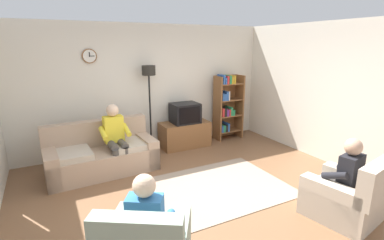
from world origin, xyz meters
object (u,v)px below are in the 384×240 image
Objects in this scene: bookshelf at (227,105)px; floor_lamp at (149,85)px; armchair_near_bookshelf at (346,198)px; person_on_couch at (115,135)px; tv_stand at (185,134)px; person_in_right_armchair at (342,174)px; tv at (185,113)px; person_in_left_armchair at (148,219)px; couch at (102,155)px.

floor_lamp reaches higher than bookshelf.
armchair_near_bookshelf is 3.76m from person_on_couch.
person_in_right_armchair is at bearing -79.15° from tv_stand.
tv is 0.48× the size of person_on_couch.
tv_stand is at bearing 58.49° from person_in_left_armchair.
floor_lamp is 1.40m from person_on_couch.
couch is 0.47m from person_on_couch.
person_in_right_armchair is (2.35, -2.80, -0.09)m from person_on_couch.
couch is 1.05× the size of floor_lamp.
tv is (0.00, -0.02, 0.50)m from tv_stand.
person_on_couch is (-2.37, 2.89, 0.41)m from armchair_near_bookshelf.
person_on_couch is (-1.69, -0.61, -0.09)m from tv.
armchair_near_bookshelf is 0.33m from person_in_right_armchair.
tv is at bearing 14.42° from couch.
person_in_left_armchair is at bearing -96.26° from person_on_couch.
couch is at bearing 131.09° from armchair_near_bookshelf.
tv is 0.59× the size of armchair_near_bookshelf.
tv is at bearing 58.30° from person_in_left_armchair.
tv_stand is at bearing 20.57° from person_on_couch.
couch is 2.06m from tv.
armchair_near_bookshelf is at bearing -79.08° from tv.
floor_lamp is 1.49× the size of person_on_couch.
person_on_couch is (-0.92, -0.73, -0.75)m from floor_lamp.
couch is 1.91× the size of armchair_near_bookshelf.
person_in_right_armchair reaches higher than tv.
bookshelf is 1.28× the size of person_on_couch.
person_on_couch reaches higher than armchair_near_bookshelf.
floor_lamp is at bearing 111.73° from armchair_near_bookshelf.
floor_lamp is 3.63m from person_in_left_armchair.
floor_lamp is at bearing 27.97° from couch.
person_in_right_armchair is at bearing -68.02° from floor_lamp.
couch is 3.92m from person_in_right_armchair.
tv reaches higher than couch.
tv_stand is 1.40m from floor_lamp.
person_in_right_armchair is (1.43, -3.54, -0.85)m from floor_lamp.
tv_stand is 0.98× the size of person_in_right_armchair.
bookshelf reaches higher than armchair_near_bookshelf.
floor_lamp is at bearing 111.98° from person_in_right_armchair.
floor_lamp is (-0.77, 0.10, 1.17)m from tv_stand.
bookshelf is 4.55m from person_in_left_armchair.
floor_lamp is at bearing 179.06° from bookshelf.
bookshelf is at bearing 13.77° from person_on_couch.
tv_stand is 0.89× the size of person_on_couch.
tv_stand is 1.30m from bookshelf.
couch is at bearing 89.34° from person_in_left_armchair.
couch is 1.76× the size of tv_stand.
person_in_right_armchair is at bearing -98.30° from bookshelf.
floor_lamp reaches higher than person_in_left_armchair.
couch reaches higher than tv_stand.
person_in_left_armchair is (-1.97, -3.20, -0.18)m from tv.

